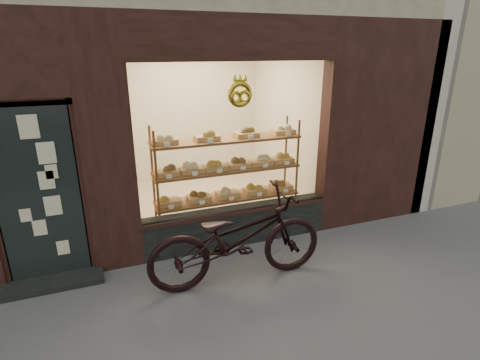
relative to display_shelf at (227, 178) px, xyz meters
name	(u,v)px	position (x,y,z in m)	size (l,w,h in m)	color
ground	(272,354)	(-0.45, -2.55, -0.87)	(90.00, 90.00, 0.00)	#535356
display_shelf	(227,178)	(0.00, 0.00, 0.00)	(2.20, 0.45, 1.70)	brown
bicycle	(237,239)	(-0.33, -1.32, -0.30)	(0.75, 2.15, 1.13)	black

